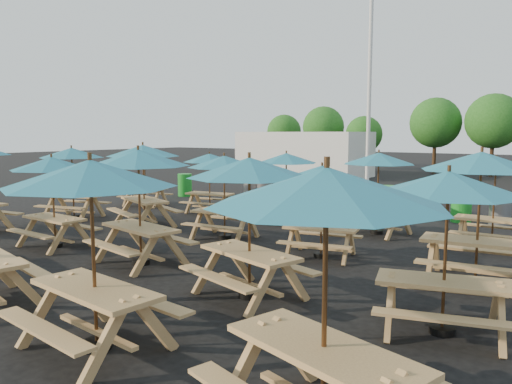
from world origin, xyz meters
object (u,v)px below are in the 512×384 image
Objects in this scene: picnic_unit_5 at (52,169)px; waste_bin_0 at (185,185)px; picnic_unit_9 at (138,165)px; picnic_unit_16 at (326,204)px; picnic_unit_7 at (209,161)px; picnic_unit_17 at (448,193)px; picnic_unit_19 at (496,170)px; waste_bin_5 at (500,211)px; waste_bin_3 at (388,200)px; picnic_unit_10 at (224,167)px; picnic_unit_12 at (91,185)px; picnic_unit_2 at (72,157)px; picnic_unit_13 at (249,176)px; waste_bin_2 at (251,189)px; picnic_unit_11 at (286,162)px; picnic_unit_14 at (322,178)px; picnic_unit_3 at (145,159)px; waste_bin_1 at (264,190)px; picnic_unit_18 at (481,169)px; waste_bin_4 at (461,206)px; picnic_unit_15 at (379,163)px; picnic_unit_6 at (143,156)px.

waste_bin_0 is (-4.23, 8.96, -1.40)m from picnic_unit_5.
picnic_unit_9 is 6.64m from picnic_unit_16.
picnic_unit_17 reaches higher than picnic_unit_7.
picnic_unit_19 is 3.40m from waste_bin_5.
picnic_unit_10 is at bearing -108.28° from waste_bin_3.
picnic_unit_2 is at bearing 152.09° from picnic_unit_12.
picnic_unit_13 is 2.59× the size of waste_bin_2.
picnic_unit_11 is 1.00× the size of picnic_unit_14.
picnic_unit_9 is (2.90, 0.12, 0.20)m from picnic_unit_5.
picnic_unit_19 reaches higher than picnic_unit_11.
waste_bin_1 is (3.18, 3.28, -1.27)m from picnic_unit_3.
picnic_unit_11 reaches higher than picnic_unit_7.
picnic_unit_18 reaches higher than picnic_unit_9.
picnic_unit_11 is at bearing 112.53° from picnic_unit_12.
picnic_unit_14 is at bearing 133.53° from picnic_unit_16.
picnic_unit_16 is at bearing -17.09° from picnic_unit_5.
waste_bin_4 is at bearing 75.24° from picnic_unit_9.
picnic_unit_14 is (2.97, -0.29, -0.11)m from picnic_unit_10.
waste_bin_1 is at bearing 118.80° from picnic_unit_17.
picnic_unit_9 is at bearing -39.48° from picnic_unit_2.
waste_bin_0 is (-13.02, 11.90, -1.64)m from picnic_unit_16.
picnic_unit_12 is 2.50× the size of waste_bin_5.
picnic_unit_12 is 3.18m from picnic_unit_16.
picnic_unit_12 reaches higher than waste_bin_1.
waste_bin_2 is (2.52, 3.31, -1.27)m from picnic_unit_3.
waste_bin_4 is at bearing 0.94° from picnic_unit_3.
picnic_unit_18 is 2.50× the size of waste_bin_4.
picnic_unit_19 is 2.23× the size of waste_bin_0.
waste_bin_1 is (0.11, 3.14, -1.28)m from picnic_unit_7.
picnic_unit_18 is at bearing -34.35° from picnic_unit_15.
picnic_unit_10 is at bearing -133.09° from waste_bin_5.
picnic_unit_18 is at bearing -87.26° from picnic_unit_19.
waste_bin_1 is (-0.23, 9.24, -1.40)m from picnic_unit_5.
picnic_unit_18 reaches higher than picnic_unit_10.
picnic_unit_13 is at bearing -34.41° from picnic_unit_2.
picnic_unit_18 is at bearing 104.01° from picnic_unit_16.
picnic_unit_13 is at bearing -49.94° from picnic_unit_3.
picnic_unit_2 is 4.43m from picnic_unit_7.
waste_bin_5 is at bearing 82.81° from picnic_unit_12.
picnic_unit_16 is at bearing 6.68° from picnic_unit_12.
waste_bin_0 is at bearing 147.30° from picnic_unit_18.
picnic_unit_6 reaches higher than waste_bin_1.
picnic_unit_9 is 1.00× the size of picnic_unit_17.
waste_bin_2 is (-0.89, 9.27, -1.40)m from picnic_unit_5.
waste_bin_2 is 8.02m from waste_bin_4.
picnic_unit_12 is (5.96, -9.12, 0.33)m from picnic_unit_7.
picnic_unit_17 is 2.51× the size of waste_bin_4.
picnic_unit_7 is 6.18m from waste_bin_3.
picnic_unit_15 is at bearing 94.59° from picnic_unit_12.
waste_bin_5 is (-0.66, 6.31, -1.61)m from picnic_unit_18.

